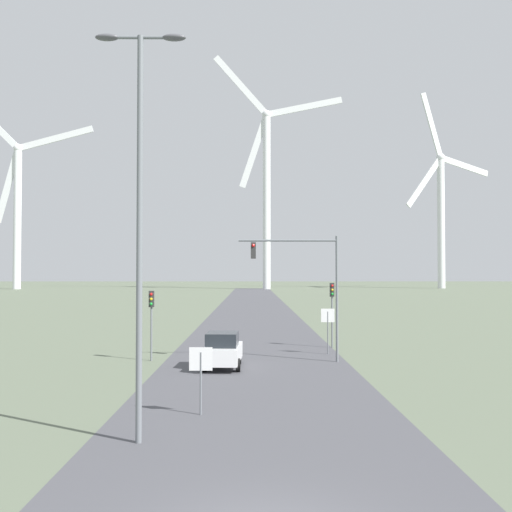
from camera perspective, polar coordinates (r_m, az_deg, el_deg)
name	(u,v)px	position (r m, az deg, el deg)	size (l,w,h in m)	color
road_surface	(254,322)	(59.40, -0.22, -6.28)	(10.00, 240.00, 0.01)	#47474C
streetlamp	(140,193)	(17.84, -11.01, 5.92)	(2.67, 0.32, 11.91)	slate
stop_sign_near	(201,368)	(21.10, -5.28, -10.54)	(0.81, 0.07, 2.32)	slate
stop_sign_far	(328,322)	(36.33, 6.85, -6.29)	(0.81, 0.07, 2.72)	slate
traffic_light_post_near_left	(151,309)	(33.85, -9.93, -5.04)	(0.28, 0.34, 3.87)	slate
traffic_light_post_near_right	(332,300)	(39.43, 7.26, -4.20)	(0.28, 0.34, 4.21)	slate
traffic_light_mast_overhead	(304,271)	(33.01, 4.60, -1.48)	(5.49, 0.35, 6.91)	slate
car_approaching	(223,350)	(31.14, -3.21, -8.93)	(2.00, 4.18, 1.83)	white
wind_turbine_far_left	(18,199)	(186.24, -21.76, 5.07)	(37.98, 2.60, 56.86)	silver
wind_turbine_left	(267,181)	(174.00, 1.02, 7.17)	(37.44, 2.60, 67.76)	silver
wind_turbine_center	(441,205)	(189.47, 17.20, 4.63)	(30.01, 15.30, 58.54)	silver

